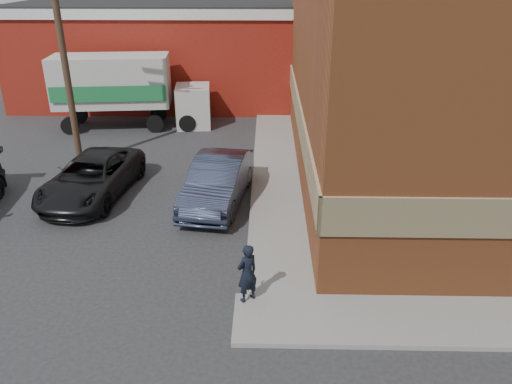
% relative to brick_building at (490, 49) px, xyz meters
% --- Properties ---
extents(ground, '(90.00, 90.00, 0.00)m').
position_rel_brick_building_xyz_m(ground, '(-8.50, -9.00, -4.68)').
color(ground, '#28282B').
rests_on(ground, ground).
extents(brick_building, '(14.25, 18.25, 9.36)m').
position_rel_brick_building_xyz_m(brick_building, '(0.00, 0.00, 0.00)').
color(brick_building, '#994F27').
rests_on(brick_building, ground).
extents(sidewalk_west, '(1.80, 18.00, 0.12)m').
position_rel_brick_building_xyz_m(sidewalk_west, '(-7.90, 0.00, -4.62)').
color(sidewalk_west, gray).
rests_on(sidewalk_west, ground).
extents(warehouse, '(16.30, 8.30, 5.60)m').
position_rel_brick_building_xyz_m(warehouse, '(-14.50, 11.00, -1.87)').
color(warehouse, maroon).
rests_on(warehouse, ground).
extents(utility_pole, '(2.00, 0.26, 9.00)m').
position_rel_brick_building_xyz_m(utility_pole, '(-16.00, 0.00, 0.06)').
color(utility_pole, '#453122').
rests_on(utility_pole, ground).
extents(man, '(0.66, 0.63, 1.52)m').
position_rel_brick_building_xyz_m(man, '(-8.70, -9.25, -3.80)').
color(man, black).
rests_on(man, sidewalk_south).
extents(sedan, '(2.35, 5.02, 1.59)m').
position_rel_brick_building_xyz_m(sedan, '(-9.92, -3.56, -3.89)').
color(sedan, '#2F364E').
rests_on(sedan, ground).
extents(suv_a, '(2.96, 5.38, 1.43)m').
position_rel_brick_building_xyz_m(suv_a, '(-14.41, -3.14, -3.97)').
color(suv_a, black).
rests_on(suv_a, ground).
extents(box_truck, '(7.41, 2.87, 3.57)m').
position_rel_brick_building_xyz_m(box_truck, '(-15.16, 5.08, -2.63)').
color(box_truck, silver).
rests_on(box_truck, ground).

